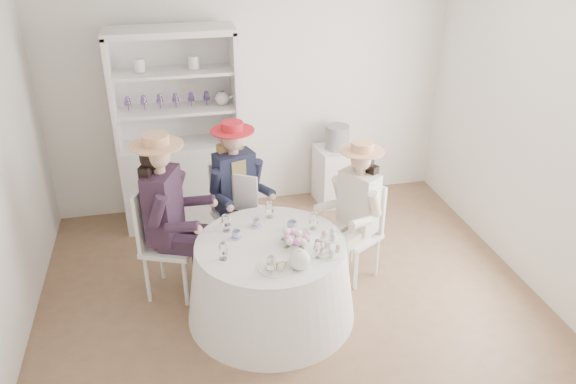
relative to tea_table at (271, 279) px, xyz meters
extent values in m
plane|color=brown|center=(0.21, 0.15, -0.36)|extent=(4.50, 4.50, 0.00)
plane|color=white|center=(0.21, 2.15, 0.99)|extent=(4.50, 0.00, 4.50)
plane|color=white|center=(0.21, -1.85, 0.99)|extent=(4.50, 0.00, 4.50)
plane|color=white|center=(2.46, 0.15, 0.99)|extent=(0.00, 4.50, 4.50)
cone|color=white|center=(0.00, 0.00, -0.01)|extent=(1.46, 1.46, 0.70)
cylinder|color=white|center=(0.00, 0.00, 0.35)|extent=(1.26, 1.26, 0.02)
cube|color=silver|center=(-0.63, 1.81, 0.12)|extent=(1.30, 0.55, 0.95)
cube|color=silver|center=(-0.63, 2.02, 1.18)|extent=(1.27, 0.12, 1.17)
cube|color=silver|center=(-0.63, 1.81, 1.76)|extent=(1.30, 0.55, 0.06)
cube|color=silver|center=(-1.25, 1.81, 1.18)|extent=(0.07, 0.48, 1.17)
cube|color=silver|center=(-0.02, 1.81, 1.18)|extent=(0.07, 0.48, 1.17)
cube|color=silver|center=(-0.63, 1.81, 0.97)|extent=(1.21, 0.49, 0.03)
cube|color=silver|center=(-0.63, 1.81, 1.36)|extent=(1.21, 0.49, 0.03)
sphere|color=white|center=(-0.15, 1.81, 1.05)|extent=(0.15, 0.15, 0.15)
cube|color=silver|center=(1.15, 1.89, -0.02)|extent=(0.48, 0.48, 0.69)
cylinder|color=black|center=(1.15, 1.89, 0.47)|extent=(0.32, 0.32, 0.28)
cube|color=silver|center=(-0.82, 0.50, 0.14)|extent=(0.58, 0.58, 0.04)
cylinder|color=silver|center=(-0.72, 0.27, -0.12)|extent=(0.04, 0.04, 0.49)
cylinder|color=silver|center=(-0.59, 0.60, -0.12)|extent=(0.04, 0.04, 0.49)
cylinder|color=silver|center=(-1.05, 0.40, -0.12)|extent=(0.04, 0.04, 0.49)
cylinder|color=silver|center=(-0.92, 0.73, -0.12)|extent=(0.04, 0.04, 0.49)
cube|color=silver|center=(-1.00, 0.57, 0.44)|extent=(0.19, 0.40, 0.55)
cube|color=black|center=(-0.84, 0.51, 0.55)|extent=(0.35, 0.45, 0.64)
cube|color=black|center=(-0.73, 0.36, 0.23)|extent=(0.40, 0.27, 0.13)
cylinder|color=black|center=(-0.59, 0.30, -0.10)|extent=(0.11, 0.11, 0.51)
cylinder|color=black|center=(-0.88, 0.28, 0.63)|extent=(0.22, 0.16, 0.30)
cube|color=black|center=(-0.66, 0.54, 0.23)|extent=(0.40, 0.27, 0.13)
cylinder|color=black|center=(-0.51, 0.49, -0.10)|extent=(0.11, 0.11, 0.51)
cylinder|color=black|center=(-0.71, 0.70, 0.63)|extent=(0.22, 0.16, 0.30)
cylinder|color=#D8A889|center=(-0.84, 0.51, 0.89)|extent=(0.10, 0.10, 0.09)
sphere|color=#D8A889|center=(-0.84, 0.51, 1.01)|extent=(0.21, 0.21, 0.21)
sphere|color=black|center=(-0.89, 0.53, 1.00)|extent=(0.21, 0.21, 0.21)
cube|color=black|center=(-0.92, 0.54, 0.74)|extent=(0.18, 0.28, 0.42)
cylinder|color=tan|center=(-0.84, 0.51, 1.11)|extent=(0.44, 0.44, 0.01)
cylinder|color=tan|center=(-0.84, 0.51, 1.16)|extent=(0.22, 0.22, 0.09)
cube|color=silver|center=(-0.15, 0.95, 0.10)|extent=(0.52, 0.52, 0.04)
cylinder|color=silver|center=(-0.26, 0.74, -0.13)|extent=(0.04, 0.04, 0.45)
cylinder|color=silver|center=(0.05, 0.84, -0.13)|extent=(0.04, 0.04, 0.45)
cylinder|color=silver|center=(-0.36, 1.05, -0.13)|extent=(0.04, 0.04, 0.45)
cylinder|color=silver|center=(-0.04, 1.15, -0.13)|extent=(0.04, 0.04, 0.45)
cube|color=silver|center=(-0.21, 1.12, 0.38)|extent=(0.38, 0.15, 0.51)
cube|color=#1C2138|center=(-0.16, 0.97, 0.48)|extent=(0.41, 0.31, 0.60)
cube|color=tan|center=(-0.16, 0.97, 0.48)|extent=(0.20, 0.26, 0.51)
cube|color=#1C2138|center=(-0.20, 0.80, 0.19)|extent=(0.23, 0.37, 0.12)
cylinder|color=#1C2138|center=(-0.16, 0.66, -0.12)|extent=(0.10, 0.10, 0.47)
cylinder|color=#1C2138|center=(-0.35, 0.86, 0.56)|extent=(0.14, 0.20, 0.28)
cube|color=#1C2138|center=(-0.03, 0.86, 0.19)|extent=(0.23, 0.37, 0.12)
cylinder|color=#1C2138|center=(0.02, 0.72, -0.12)|extent=(0.10, 0.10, 0.47)
cylinder|color=#1C2138|center=(0.06, 0.99, 0.56)|extent=(0.14, 0.20, 0.28)
cylinder|color=#D8A889|center=(-0.16, 0.97, 0.80)|extent=(0.09, 0.09, 0.08)
sphere|color=#D8A889|center=(-0.16, 0.97, 0.92)|extent=(0.20, 0.20, 0.20)
sphere|color=tan|center=(-0.17, 1.01, 0.90)|extent=(0.20, 0.20, 0.20)
cube|color=tan|center=(-0.18, 1.04, 0.66)|extent=(0.26, 0.15, 0.39)
cylinder|color=red|center=(-0.16, 0.97, 1.01)|extent=(0.41, 0.41, 0.01)
cylinder|color=red|center=(-0.16, 0.97, 1.05)|extent=(0.21, 0.21, 0.08)
cube|color=silver|center=(0.88, 0.38, 0.08)|extent=(0.54, 0.54, 0.04)
cylinder|color=silver|center=(0.66, 0.43, -0.14)|extent=(0.04, 0.04, 0.43)
cylinder|color=silver|center=(0.83, 0.16, -0.14)|extent=(0.04, 0.04, 0.43)
cylinder|color=silver|center=(0.93, 0.60, -0.14)|extent=(0.04, 0.04, 0.43)
cylinder|color=silver|center=(1.10, 0.33, -0.14)|extent=(0.04, 0.04, 0.43)
cube|color=silver|center=(1.03, 0.47, 0.35)|extent=(0.22, 0.33, 0.49)
cube|color=beige|center=(0.90, 0.39, 0.45)|extent=(0.35, 0.40, 0.57)
cube|color=beige|center=(0.73, 0.39, 0.16)|extent=(0.35, 0.28, 0.12)
cylinder|color=beige|center=(0.62, 0.32, -0.13)|extent=(0.10, 0.10, 0.45)
cylinder|color=beige|center=(0.76, 0.54, 0.52)|extent=(0.19, 0.17, 0.27)
cube|color=beige|center=(0.83, 0.24, 0.16)|extent=(0.35, 0.28, 0.12)
cylinder|color=beige|center=(0.71, 0.17, -0.13)|extent=(0.10, 0.10, 0.45)
cylinder|color=beige|center=(0.97, 0.20, 0.52)|extent=(0.19, 0.17, 0.27)
cylinder|color=#D8A889|center=(0.90, 0.39, 0.75)|extent=(0.09, 0.09, 0.08)
sphere|color=#D8A889|center=(0.90, 0.39, 0.86)|extent=(0.19, 0.19, 0.19)
sphere|color=black|center=(0.94, 0.41, 0.85)|extent=(0.19, 0.19, 0.19)
cube|color=black|center=(0.96, 0.43, 0.62)|extent=(0.19, 0.24, 0.37)
cylinder|color=tan|center=(0.90, 0.39, 0.95)|extent=(0.39, 0.39, 0.01)
cylinder|color=tan|center=(0.90, 0.39, 0.99)|extent=(0.20, 0.20, 0.08)
cube|color=silver|center=(-0.05, 0.98, 0.10)|extent=(0.56, 0.56, 0.04)
cylinder|color=silver|center=(0.17, 1.04, -0.14)|extent=(0.04, 0.04, 0.44)
cylinder|color=silver|center=(-0.10, 1.21, -0.14)|extent=(0.04, 0.04, 0.44)
cylinder|color=silver|center=(0.01, 0.76, -0.14)|extent=(0.04, 0.04, 0.44)
cylinder|color=silver|center=(-0.27, 0.93, -0.14)|extent=(0.04, 0.04, 0.44)
cube|color=silver|center=(-0.14, 0.83, 0.37)|extent=(0.34, 0.23, 0.50)
imported|color=white|center=(-0.26, 0.14, 0.40)|extent=(0.10, 0.10, 0.06)
imported|color=white|center=(-0.07, 0.29, 0.40)|extent=(0.08, 0.08, 0.06)
imported|color=white|center=(0.23, 0.17, 0.40)|extent=(0.12, 0.12, 0.07)
imported|color=white|center=(0.23, -0.01, 0.39)|extent=(0.24, 0.24, 0.06)
sphere|color=pink|center=(0.24, -0.10, 0.44)|extent=(0.06, 0.06, 0.06)
sphere|color=white|center=(0.23, -0.06, 0.44)|extent=(0.06, 0.06, 0.06)
sphere|color=pink|center=(0.19, -0.04, 0.44)|extent=(0.06, 0.06, 0.06)
sphere|color=white|center=(0.15, -0.06, 0.44)|extent=(0.06, 0.06, 0.06)
sphere|color=pink|center=(0.13, -0.10, 0.44)|extent=(0.06, 0.06, 0.06)
sphere|color=white|center=(0.15, -0.14, 0.44)|extent=(0.06, 0.06, 0.06)
sphere|color=pink|center=(0.19, -0.15, 0.44)|extent=(0.06, 0.06, 0.06)
sphere|color=white|center=(0.23, -0.14, 0.44)|extent=(0.06, 0.06, 0.06)
sphere|color=white|center=(0.15, -0.39, 0.44)|extent=(0.17, 0.17, 0.17)
cylinder|color=white|center=(0.26, -0.39, 0.45)|extent=(0.10, 0.03, 0.08)
cylinder|color=white|center=(0.15, -0.39, 0.52)|extent=(0.04, 0.04, 0.02)
cylinder|color=white|center=(-0.03, -0.35, 0.37)|extent=(0.29, 0.29, 0.01)
cube|color=beige|center=(-0.08, -0.38, 0.40)|extent=(0.07, 0.04, 0.03)
cube|color=beige|center=(-0.03, -0.35, 0.41)|extent=(0.08, 0.06, 0.03)
cube|color=beige|center=(0.03, -0.33, 0.40)|extent=(0.08, 0.07, 0.03)
cube|color=beige|center=(-0.05, -0.31, 0.41)|extent=(0.08, 0.08, 0.03)
cube|color=beige|center=(0.01, -0.40, 0.40)|extent=(0.07, 0.08, 0.03)
cylinder|color=white|center=(0.43, -0.25, 0.37)|extent=(0.22, 0.22, 0.01)
cylinder|color=white|center=(0.43, -0.25, 0.44)|extent=(0.02, 0.02, 0.15)
cylinder|color=white|center=(0.43, -0.25, 0.51)|extent=(0.16, 0.16, 0.01)
camera|label=1|loc=(-0.72, -3.87, 2.87)|focal=35.00mm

